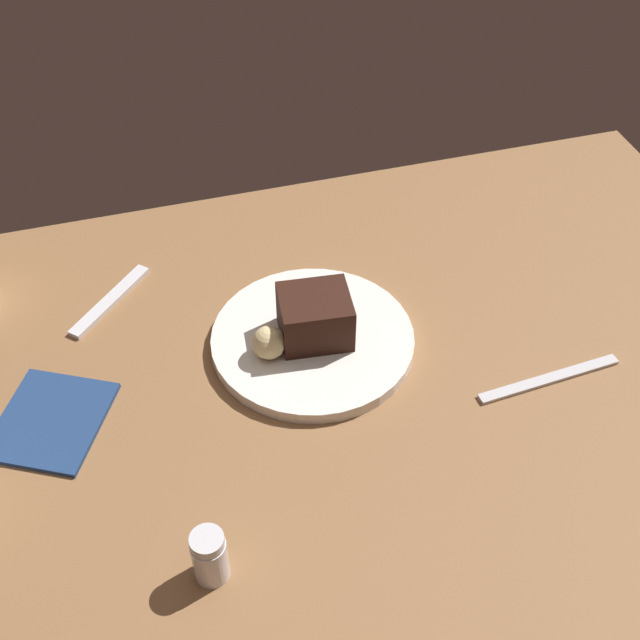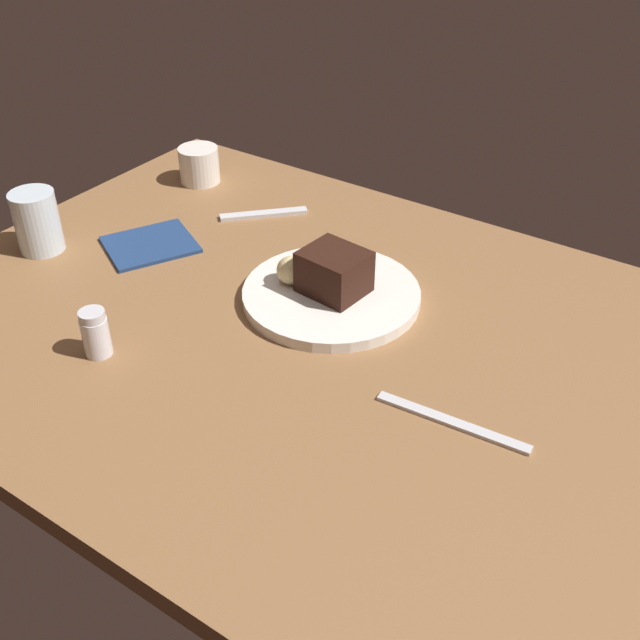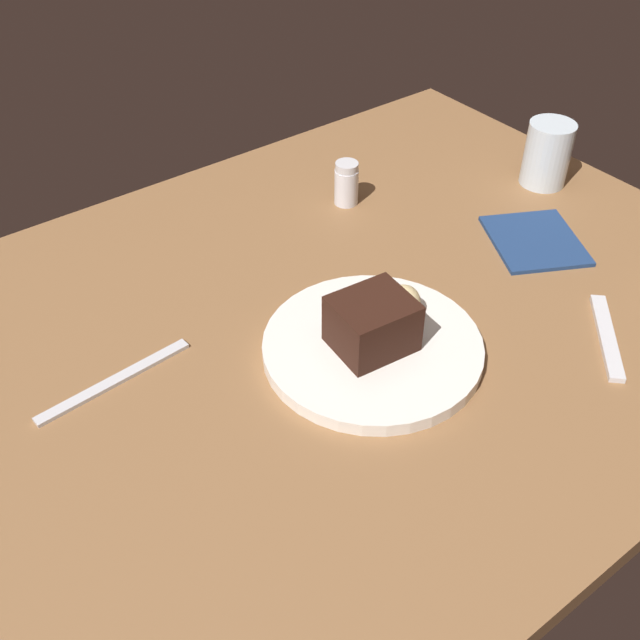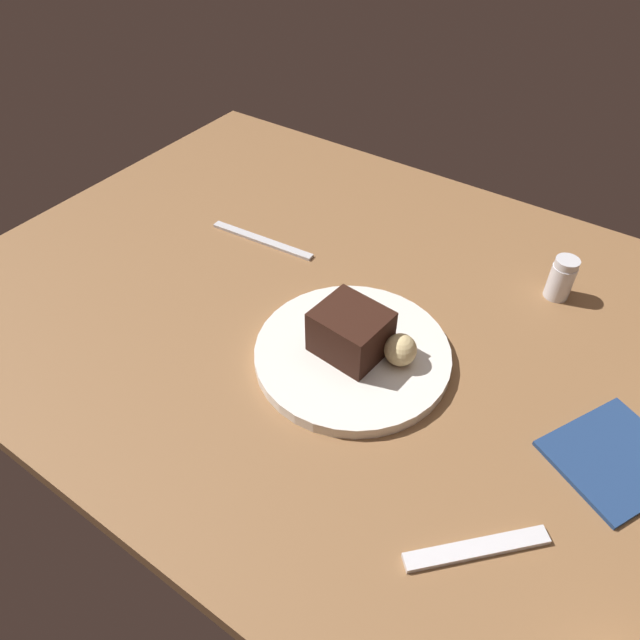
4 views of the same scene
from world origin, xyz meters
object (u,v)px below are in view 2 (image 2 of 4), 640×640
chocolate_cake_slice (334,272)px  water_glass (37,222)px  coffee_cup (199,165)px  salt_shaker (95,333)px  butter_knife (452,422)px  dessert_spoon (264,214)px  folded_napkin (150,245)px  bread_roll (291,270)px  dessert_plate (331,295)px

chocolate_cake_slice → water_glass: size_ratio=0.88×
chocolate_cake_slice → coffee_cup: 46.60cm
water_glass → salt_shaker: bearing=-26.2°
coffee_cup → butter_knife: 75.86cm
dessert_spoon → folded_napkin: (-8.71, -18.58, -0.05)cm
bread_roll → folded_napkin: bread_roll is taller
dessert_plate → butter_knife: 29.55cm
coffee_cup → folded_napkin: size_ratio=0.54×
dessert_spoon → chocolate_cake_slice: bearing=102.9°
water_glass → dessert_spoon: 36.73cm
coffee_cup → butter_knife: bearing=-25.8°
dessert_spoon → folded_napkin: size_ratio=1.10×
dessert_spoon → butter_knife: size_ratio=0.79×
salt_shaker → folded_napkin: (-14.47, 24.09, -2.97)cm
bread_roll → salt_shaker: (-12.22, -26.05, -0.49)cm
coffee_cup → chocolate_cake_slice: bearing=-24.2°
salt_shaker → dessert_spoon: salt_shaker is taller
butter_knife → chocolate_cake_slice: bearing=-32.6°
water_glass → coffee_cup: water_glass is taller
dessert_spoon → water_glass: bearing=6.8°
dessert_spoon → butter_knife: 57.75cm
coffee_cup → water_glass: bearing=-97.0°
chocolate_cake_slice → folded_napkin: chocolate_cake_slice is taller
dessert_plate → salt_shaker: 33.20cm
dessert_plate → chocolate_cake_slice: size_ratio=2.95×
chocolate_cake_slice → coffee_cup: (-42.47, 19.12, -1.53)cm
butter_knife → dessert_spoon: bearing=-34.2°
dessert_plate → chocolate_cake_slice: chocolate_cake_slice is taller
bread_roll → salt_shaker: bearing=-115.1°
water_glass → bread_roll: bearing=17.0°
dessert_plate → butter_knife: (26.16, -13.73, -0.59)cm
water_glass → dessert_spoon: (22.22, 28.88, -4.57)cm
dessert_plate → bread_roll: 6.83cm
chocolate_cake_slice → bread_roll: 6.65cm
chocolate_cake_slice → salt_shaker: size_ratio=1.31×
water_glass → dessert_spoon: water_glass is taller
bread_roll → folded_napkin: (-26.69, -1.97, -3.45)cm
dessert_plate → folded_napkin: 32.85cm
butter_knife → dessert_plate: bearing=-32.1°
dessert_plate → dessert_spoon: (-23.94, 14.99, -0.49)cm
dessert_spoon → salt_shaker: bearing=52.0°
bread_roll → butter_knife: 34.50cm
bread_roll → chocolate_cake_slice: bearing=15.3°
salt_shaker → folded_napkin: salt_shaker is taller
coffee_cup → dessert_spoon: size_ratio=0.49×
dessert_plate → folded_napkin: dessert_plate is taller
chocolate_cake_slice → folded_napkin: (-33.02, -3.70, -4.52)cm
bread_roll → coffee_cup: coffee_cup is taller
water_glass → coffee_cup: (4.06, 33.12, -1.64)cm
dessert_spoon → butter_knife: bearing=104.5°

